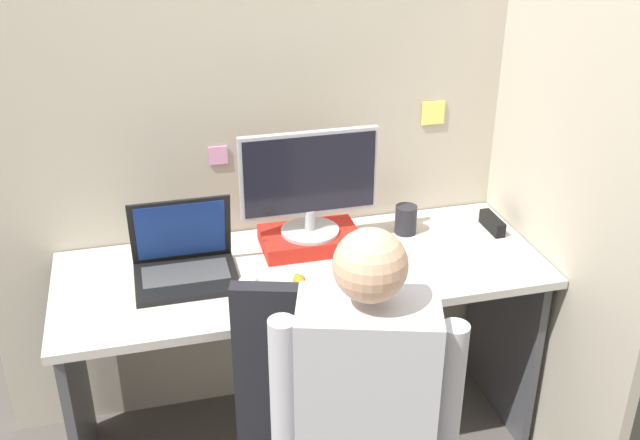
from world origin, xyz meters
TOP-DOWN VIEW (x-y plane):
  - cubicle_panel_back at (0.00, 0.64)m, footprint 2.15×0.05m
  - cubicle_panel_right at (0.85, 0.25)m, footprint 0.04×1.24m
  - desk at (0.00, 0.31)m, footprint 1.65×0.62m
  - paper_box at (0.06, 0.44)m, footprint 0.34×0.22m
  - monitor at (0.06, 0.44)m, footprint 0.48×0.21m
  - laptop at (-0.39, 0.34)m, footprint 0.33×0.26m
  - mouse at (-0.20, 0.24)m, footprint 0.07×0.04m
  - stapler at (0.74, 0.40)m, footprint 0.04×0.15m
  - carrot_toy at (-0.04, 0.13)m, footprint 0.04×0.15m
  - person at (-0.00, -0.49)m, footprint 0.46×0.45m
  - coffee_mug at (0.42, 0.46)m, footprint 0.08×0.08m

SIDE VIEW (x-z plane):
  - desk at x=0.00m, z-range 0.20..0.96m
  - person at x=0.00m, z-range 0.10..1.38m
  - mouse at x=-0.20m, z-range 0.76..0.79m
  - carrot_toy at x=-0.04m, z-range 0.76..0.80m
  - stapler at x=0.74m, z-range 0.76..0.81m
  - paper_box at x=0.06m, z-range 0.76..0.82m
  - laptop at x=-0.39m, z-range 0.68..0.94m
  - coffee_mug at x=0.42m, z-range 0.76..0.87m
  - cubicle_panel_right at x=0.85m, z-range 0.00..1.69m
  - cubicle_panel_back at x=0.00m, z-range 0.00..1.69m
  - monitor at x=0.06m, z-range 0.83..1.20m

